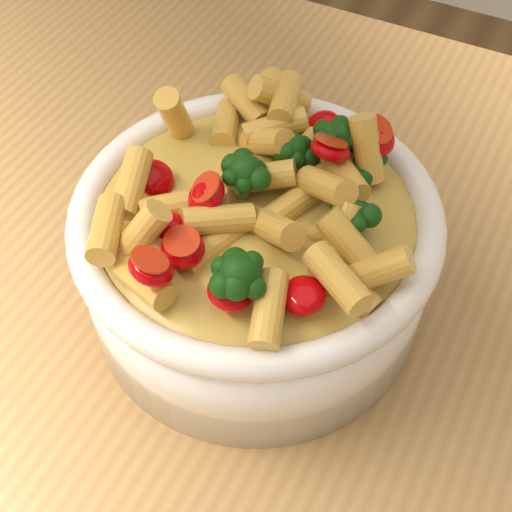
% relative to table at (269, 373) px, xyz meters
% --- Properties ---
extents(table, '(1.20, 0.80, 0.90)m').
position_rel_table_xyz_m(table, '(0.00, 0.00, 0.00)').
color(table, '#AF844B').
rests_on(table, ground).
extents(serving_bowl, '(0.25, 0.25, 0.11)m').
position_rel_table_xyz_m(serving_bowl, '(-0.01, -0.00, 0.16)').
color(serving_bowl, white).
rests_on(serving_bowl, table).
extents(pasta_salad, '(0.20, 0.20, 0.04)m').
position_rel_table_xyz_m(pasta_salad, '(-0.01, -0.00, 0.22)').
color(pasta_salad, '#ECBC4A').
rests_on(pasta_salad, serving_bowl).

